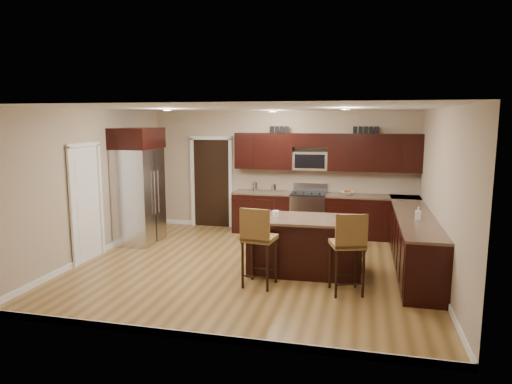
% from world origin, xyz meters
% --- Properties ---
extents(floor, '(6.00, 6.00, 0.00)m').
position_xyz_m(floor, '(0.00, 0.00, 0.00)').
color(floor, olive).
rests_on(floor, ground).
extents(ceiling, '(6.00, 6.00, 0.00)m').
position_xyz_m(ceiling, '(0.00, 0.00, 2.70)').
color(ceiling, silver).
rests_on(ceiling, wall_back).
extents(wall_back, '(6.00, 0.00, 6.00)m').
position_xyz_m(wall_back, '(0.00, 2.75, 1.35)').
color(wall_back, tan).
rests_on(wall_back, floor).
extents(wall_left, '(0.00, 5.50, 5.50)m').
position_xyz_m(wall_left, '(-3.00, 0.00, 1.35)').
color(wall_left, tan).
rests_on(wall_left, floor).
extents(wall_right, '(0.00, 5.50, 5.50)m').
position_xyz_m(wall_right, '(3.00, 0.00, 1.35)').
color(wall_right, tan).
rests_on(wall_right, floor).
extents(base_cabinets, '(4.02, 3.96, 0.92)m').
position_xyz_m(base_cabinets, '(1.90, 1.45, 0.46)').
color(base_cabinets, black).
rests_on(base_cabinets, floor).
extents(upper_cabinets, '(4.00, 0.33, 0.80)m').
position_xyz_m(upper_cabinets, '(1.04, 2.58, 1.84)').
color(upper_cabinets, black).
rests_on(upper_cabinets, wall_back).
extents(range, '(0.76, 0.64, 1.11)m').
position_xyz_m(range, '(0.68, 2.45, 0.47)').
color(range, silver).
rests_on(range, floor).
extents(microwave, '(0.76, 0.31, 0.40)m').
position_xyz_m(microwave, '(0.68, 2.60, 1.62)').
color(microwave, silver).
rests_on(microwave, upper_cabinets).
extents(doorway, '(0.85, 0.03, 2.06)m').
position_xyz_m(doorway, '(-1.65, 2.73, 1.03)').
color(doorway, black).
rests_on(doorway, floor).
extents(pantry_door, '(0.03, 0.80, 2.04)m').
position_xyz_m(pantry_door, '(-2.98, -0.30, 1.02)').
color(pantry_door, white).
rests_on(pantry_door, floor).
extents(letter_decor, '(2.20, 0.03, 0.15)m').
position_xyz_m(letter_decor, '(0.90, 2.58, 2.29)').
color(letter_decor, black).
rests_on(letter_decor, upper_cabinets).
extents(island, '(1.94, 1.07, 0.92)m').
position_xyz_m(island, '(0.92, -0.07, 0.43)').
color(island, black).
rests_on(island, floor).
extents(stool_left, '(0.52, 0.52, 1.24)m').
position_xyz_m(stool_left, '(0.31, -0.93, 0.77)').
color(stool_left, olive).
rests_on(stool_left, floor).
extents(stool_right, '(0.57, 0.57, 1.22)m').
position_xyz_m(stool_right, '(1.64, -0.92, 0.76)').
color(stool_right, olive).
rests_on(stool_right, floor).
extents(refrigerator, '(0.79, 1.03, 2.35)m').
position_xyz_m(refrigerator, '(-2.62, 1.00, 1.20)').
color(refrigerator, silver).
rests_on(refrigerator, floor).
extents(floor_mat, '(1.02, 0.78, 0.01)m').
position_xyz_m(floor_mat, '(-0.15, 1.79, 0.01)').
color(floor_mat, olive).
rests_on(floor_mat, floor).
extents(fruit_bowl, '(0.36, 0.36, 0.07)m').
position_xyz_m(fruit_bowl, '(1.49, 2.45, 0.96)').
color(fruit_bowl, silver).
rests_on(fruit_bowl, base_cabinets).
extents(soap_bottle, '(0.11, 0.11, 0.21)m').
position_xyz_m(soap_bottle, '(2.70, 0.22, 1.02)').
color(soap_bottle, '#B2B2B2').
rests_on(soap_bottle, base_cabinets).
extents(canister_tall, '(0.12, 0.12, 0.21)m').
position_xyz_m(canister_tall, '(-0.53, 2.45, 1.02)').
color(canister_tall, silver).
rests_on(canister_tall, base_cabinets).
extents(canister_short, '(0.11, 0.11, 0.18)m').
position_xyz_m(canister_short, '(-0.10, 2.45, 1.01)').
color(canister_short, silver).
rests_on(canister_short, base_cabinets).
extents(island_jar, '(0.10, 0.10, 0.10)m').
position_xyz_m(island_jar, '(0.42, -0.07, 0.97)').
color(island_jar, white).
rests_on(island_jar, island).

